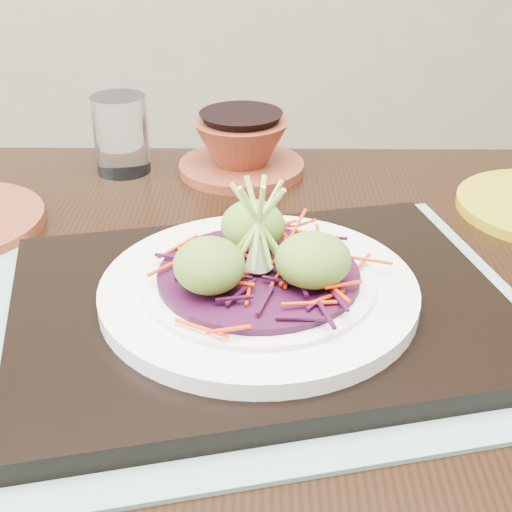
{
  "coord_description": "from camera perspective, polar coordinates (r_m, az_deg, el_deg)",
  "views": [
    {
      "loc": [
        0.0,
        -0.44,
        1.06
      ],
      "look_at": [
        0.05,
        0.07,
        0.78
      ],
      "focal_mm": 50.0,
      "sensor_mm": 36.0,
      "label": 1
    }
  ],
  "objects": [
    {
      "name": "dining_table",
      "position": [
        0.66,
        -0.22,
        -11.28
      ],
      "size": [
        1.25,
        0.91,
        0.73
      ],
      "rotation": [
        0.0,
        0.0,
        -0.12
      ],
      "color": "black",
      "rests_on": "ground"
    },
    {
      "name": "scallion_garnish",
      "position": [
        0.55,
        0.22,
        2.32
      ],
      "size": [
        0.06,
        0.06,
        0.09
      ],
      "primitive_type": null,
      "color": "#9FC950",
      "rests_on": "cabbage_bed"
    },
    {
      "name": "carrot_julienne",
      "position": [
        0.56,
        0.21,
        -0.82
      ],
      "size": [
        0.2,
        0.2,
        0.01
      ],
      "primitive_type": null,
      "color": "red",
      "rests_on": "cabbage_bed"
    },
    {
      "name": "terracotta_bowl_set",
      "position": [
        0.87,
        -1.18,
        8.55
      ],
      "size": [
        0.19,
        0.19,
        0.06
      ],
      "rotation": [
        0.0,
        0.0,
        -0.26
      ],
      "color": "maroon",
      "rests_on": "dining_table"
    },
    {
      "name": "guacamole_scoops",
      "position": [
        0.56,
        0.22,
        0.49
      ],
      "size": [
        0.14,
        0.12,
        0.04
      ],
      "color": "olive",
      "rests_on": "cabbage_bed"
    },
    {
      "name": "serving_tray",
      "position": [
        0.58,
        0.21,
        -4.08
      ],
      "size": [
        0.42,
        0.34,
        0.02
      ],
      "primitive_type": "cube",
      "rotation": [
        0.0,
        0.0,
        0.11
      ],
      "color": "black",
      "rests_on": "placemat"
    },
    {
      "name": "water_glass",
      "position": [
        0.88,
        -10.74,
        9.53
      ],
      "size": [
        0.08,
        0.08,
        0.09
      ],
      "primitive_type": "cylinder",
      "rotation": [
        0.0,
        0.0,
        -0.37
      ],
      "color": "white",
      "rests_on": "dining_table"
    },
    {
      "name": "placemat",
      "position": [
        0.59,
        0.21,
        -4.96
      ],
      "size": [
        0.49,
        0.4,
        0.0
      ],
      "primitive_type": "cube",
      "rotation": [
        0.0,
        0.0,
        0.11
      ],
      "color": "gray",
      "rests_on": "dining_table"
    },
    {
      "name": "cabbage_bed",
      "position": [
        0.57,
        0.21,
        -1.51
      ],
      "size": [
        0.16,
        0.16,
        0.01
      ],
      "primitive_type": "cylinder",
      "color": "#320A27",
      "rests_on": "white_plate"
    },
    {
      "name": "white_plate",
      "position": [
        0.58,
        0.21,
        -2.62
      ],
      "size": [
        0.26,
        0.26,
        0.02
      ],
      "color": "white",
      "rests_on": "serving_tray"
    }
  ]
}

